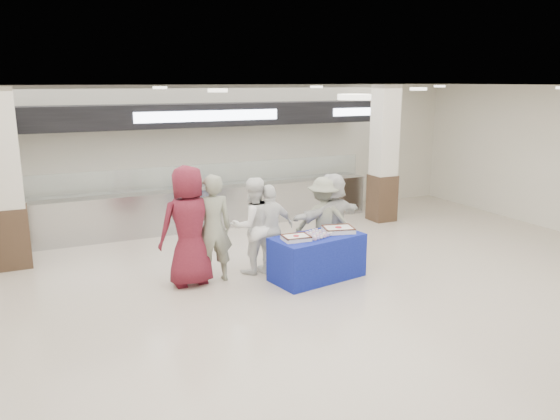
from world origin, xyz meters
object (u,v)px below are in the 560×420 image
sheet_cake_right (338,229)px  soldier_a (213,228)px  cupcake_tray (316,235)px  display_table (317,257)px  civilian_maroon (189,226)px  chef_tall (253,225)px  chef_short (270,229)px  sheet_cake_left (296,237)px  soldier_b (324,221)px  civilian_white (332,218)px

sheet_cake_right → soldier_a: soldier_a is taller
cupcake_tray → soldier_a: bearing=157.1°
display_table → cupcake_tray: 0.41m
cupcake_tray → civilian_maroon: (-1.98, 0.67, 0.21)m
display_table → sheet_cake_right: 0.62m
chef_tall → soldier_a: bearing=5.0°
civilian_maroon → chef_short: (1.44, 0.00, -0.21)m
display_table → civilian_maroon: bearing=152.7°
sheet_cake_right → cupcake_tray: size_ratio=1.22×
civilian_maroon → chef_tall: 1.18m
sheet_cake_left → civilian_maroon: bearing=155.8°
soldier_a → sheet_cake_left: bearing=153.1°
display_table → soldier_b: size_ratio=0.96×
display_table → civilian_white: (0.66, 0.64, 0.46)m
sheet_cake_left → soldier_b: size_ratio=0.28×
display_table → soldier_a: soldier_a is taller
sheet_cake_left → soldier_b: bearing=37.8°
sheet_cake_right → chef_short: bearing=150.3°
sheet_cake_right → soldier_a: bearing=164.2°
soldier_a → civilian_white: bearing=-175.9°
cupcake_tray → sheet_cake_right: bearing=9.6°
cupcake_tray → civilian_white: civilian_white is taller
chef_tall → soldier_b: 1.34m
civilian_maroon → cupcake_tray: bearing=157.6°
chef_tall → civilian_white: bearing=171.7°
civilian_maroon → soldier_a: bearing=176.2°
civilian_maroon → sheet_cake_right: bearing=162.9°
cupcake_tray → chef_tall: (-0.81, 0.79, 0.06)m
soldier_a → chef_tall: (0.77, 0.12, -0.07)m
cupcake_tray → soldier_b: (0.53, 0.67, 0.02)m
sheet_cake_right → soldier_b: (0.04, 0.58, 0.00)m
sheet_cake_right → cupcake_tray: bearing=-170.4°
sheet_cake_left → soldier_b: (0.92, 0.71, 0.01)m
display_table → sheet_cake_right: (0.44, 0.06, 0.43)m
display_table → sheet_cake_right: sheet_cake_right is taller
sheet_cake_left → civilian_white: 1.31m
sheet_cake_left → soldier_b: soldier_b is taller
display_table → sheet_cake_left: bearing=179.8°
chef_short → chef_tall: bearing=-31.8°
chef_short → cupcake_tray: bearing=120.7°
sheet_cake_left → civilian_maroon: 1.75m
cupcake_tray → chef_short: (-0.54, 0.67, -0.00)m
display_table → sheet_cake_left: (-0.44, -0.07, 0.42)m
civilian_maroon → chef_short: bearing=176.2°
soldier_b → civilian_white: bearing=-156.0°
display_table → chef_short: size_ratio=0.99×
display_table → cupcake_tray: cupcake_tray is taller
display_table → soldier_b: bearing=43.3°
soldier_a → soldier_b: size_ratio=1.13×
chef_short → civilian_white: (1.24, 0.00, 0.06)m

